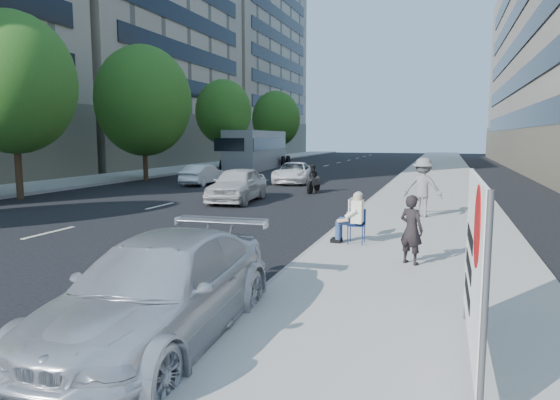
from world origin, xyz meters
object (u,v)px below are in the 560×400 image
at_px(pedestrian_woman, 411,230).
at_px(bus, 257,150).
at_px(seated_protester, 352,214).
at_px(jogger, 423,187).
at_px(protest_banner, 474,259).
at_px(white_sedan_near, 237,184).
at_px(parked_sedan, 159,291).
at_px(white_sedan_far, 294,173).
at_px(white_sedan_mid, 203,175).
at_px(motorcycle, 313,180).

xyz_separation_m(pedestrian_woman, bus, (-14.98, 30.40, 0.76)).
distance_m(seated_protester, jogger, 5.09).
distance_m(jogger, protest_banner, 11.13).
bearing_deg(bus, pedestrian_woman, -69.47).
relative_size(jogger, bus, 0.16).
bearing_deg(protest_banner, pedestrian_woman, 101.95).
bearing_deg(jogger, seated_protester, 78.66).
bearing_deg(jogger, bus, -52.36).
bearing_deg(white_sedan_near, jogger, -23.87).
distance_m(pedestrian_woman, parked_sedan, 5.69).
distance_m(parked_sedan, white_sedan_near, 14.91).
height_order(pedestrian_woman, parked_sedan, pedestrian_woman).
bearing_deg(white_sedan_far, parked_sedan, -84.29).
xyz_separation_m(jogger, protest_banner, (1.01, -11.08, 0.27)).
bearing_deg(white_sedan_mid, white_sedan_far, -151.69).
distance_m(jogger, parked_sedan, 11.75).
xyz_separation_m(white_sedan_near, motorcycle, (2.27, 4.39, -0.11)).
distance_m(pedestrian_woman, white_sedan_far, 19.95).
relative_size(white_sedan_near, bus, 0.36).
xyz_separation_m(motorcycle, bus, (-9.37, 16.73, 1.00)).
distance_m(seated_protester, white_sedan_far, 17.82).
relative_size(seated_protester, parked_sedan, 0.27).
distance_m(jogger, bus, 28.15).
bearing_deg(jogger, white_sedan_far, -50.26).
relative_size(white_sedan_near, white_sedan_mid, 1.22).
height_order(pedestrian_woman, bus, bus).
bearing_deg(motorcycle, parked_sedan, -76.69).
bearing_deg(white_sedan_near, parked_sedan, -75.60).
distance_m(seated_protester, white_sedan_mid, 18.02).
bearing_deg(protest_banner, jogger, 95.21).
bearing_deg(motorcycle, seated_protester, -65.86).
distance_m(pedestrian_woman, white_sedan_mid, 20.29).
bearing_deg(seated_protester, parked_sedan, -102.92).
bearing_deg(parked_sedan, pedestrian_woman, 54.89).
relative_size(jogger, parked_sedan, 0.40).
distance_m(white_sedan_near, motorcycle, 4.94).
bearing_deg(protest_banner, white_sedan_mid, 124.23).
relative_size(seated_protester, motorcycle, 0.64).
xyz_separation_m(pedestrian_woman, parked_sedan, (-3.02, -4.81, -0.17)).
bearing_deg(bus, motorcycle, -66.47).
bearing_deg(white_sedan_mid, white_sedan_near, 127.82).
relative_size(white_sedan_mid, white_sedan_far, 0.79).
height_order(protest_banner, white_sedan_mid, protest_banner).
bearing_deg(jogger, motorcycle, -46.40).
relative_size(pedestrian_woman, white_sedan_mid, 0.41).
relative_size(parked_sedan, white_sedan_mid, 1.36).
distance_m(white_sedan_near, white_sedan_mid, 8.12).
height_order(protest_banner, bus, bus).
relative_size(jogger, pedestrian_woman, 1.35).
bearing_deg(jogger, parked_sedan, 80.94).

